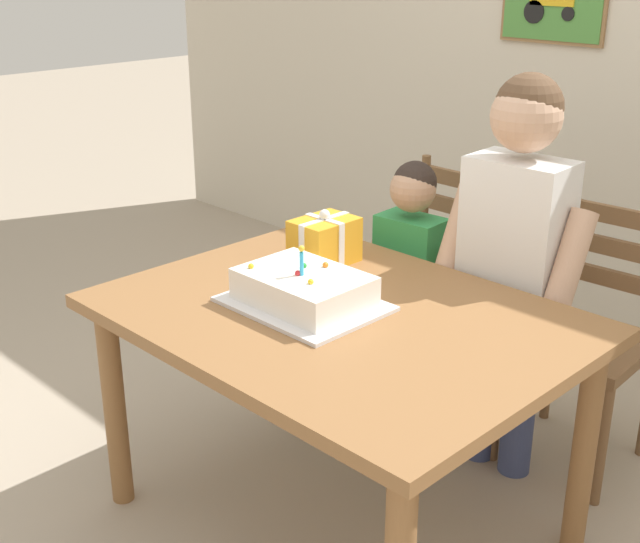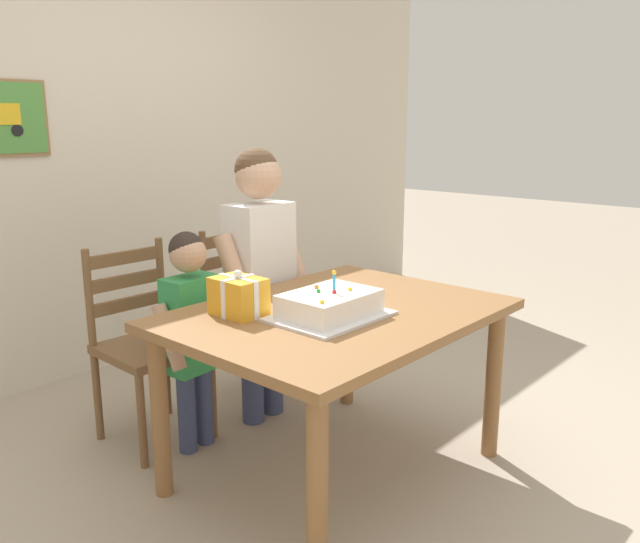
{
  "view_description": "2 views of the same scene",
  "coord_description": "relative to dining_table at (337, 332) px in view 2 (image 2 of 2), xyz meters",
  "views": [
    {
      "loc": [
        1.5,
        -1.58,
        1.71
      ],
      "look_at": [
        -0.11,
        0.03,
        0.81
      ],
      "focal_mm": 47.0,
      "sensor_mm": 36.0,
      "label": 1
    },
    {
      "loc": [
        -1.91,
        -1.61,
        1.48
      ],
      "look_at": [
        -0.05,
        0.05,
        0.89
      ],
      "focal_mm": 36.1,
      "sensor_mm": 36.0,
      "label": 2
    }
  ],
  "objects": [
    {
      "name": "ground_plane",
      "position": [
        0.0,
        0.0,
        -0.64
      ],
      "size": [
        20.0,
        20.0,
        0.0
      ],
      "primitive_type": "plane",
      "color": "tan"
    },
    {
      "name": "gift_box_red_large",
      "position": [
        -0.31,
        0.25,
        0.17
      ],
      "size": [
        0.16,
        0.21,
        0.18
      ],
      "color": "gold",
      "rests_on": "dining_table"
    },
    {
      "name": "chair_right",
      "position": [
        0.32,
        0.88,
        -0.17
      ],
      "size": [
        0.44,
        0.44,
        0.92
      ],
      "color": "brown",
      "rests_on": "ground"
    },
    {
      "name": "child_younger",
      "position": [
        -0.25,
        0.63,
        -0.02
      ],
      "size": [
        0.37,
        0.22,
        1.01
      ],
      "color": "#38426B",
      "rests_on": "ground"
    },
    {
      "name": "back_wall",
      "position": [
        -0.0,
        1.9,
        0.67
      ],
      "size": [
        6.4,
        0.11,
        2.6
      ],
      "color": "beige",
      "rests_on": "ground"
    },
    {
      "name": "dining_table",
      "position": [
        0.0,
        0.0,
        0.0
      ],
      "size": [
        1.33,
        0.99,
        0.73
      ],
      "color": "olive",
      "rests_on": "ground"
    },
    {
      "name": "chair_left",
      "position": [
        -0.33,
        0.88,
        -0.17
      ],
      "size": [
        0.43,
        0.43,
        0.92
      ],
      "color": "brown",
      "rests_on": "ground"
    },
    {
      "name": "birthday_cake",
      "position": [
        -0.1,
        -0.05,
        0.14
      ],
      "size": [
        0.44,
        0.34,
        0.19
      ],
      "color": "silver",
      "rests_on": "dining_table"
    },
    {
      "name": "child_older",
      "position": [
        0.17,
        0.63,
        0.19
      ],
      "size": [
        0.5,
        0.28,
        1.35
      ],
      "color": "#38426B",
      "rests_on": "ground"
    }
  ]
}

